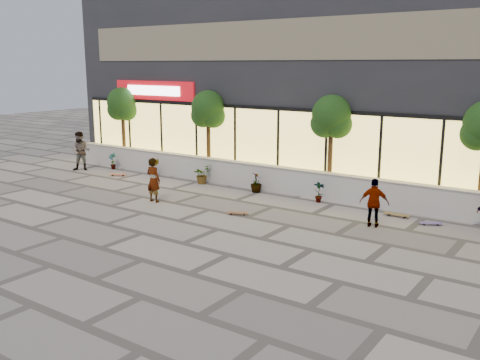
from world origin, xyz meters
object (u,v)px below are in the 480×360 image
Objects in this scene: tree_midwest at (208,111)px; skateboard_center at (238,213)px; skater_right_near at (374,203)px; skateboard_right_near at (397,214)px; skater_left at (81,151)px; skater_center at (153,180)px; tree_west at (122,106)px; skateboard_left at (118,174)px; skateboard_right_far at (431,223)px; tree_mideast at (331,119)px.

tree_midwest reaches higher than skateboard_center.
skater_right_near is 1.68m from skateboard_right_near.
skater_center is at bearing -50.41° from skater_left.
skater_right_near is (15.00, -0.69, -0.16)m from skater_left.
tree_midwest reaches higher than skater_center.
skateboard_right_near is at bearing -112.92° from skater_right_near.
tree_west is at bearing -36.18° from skater_center.
skater_center is (6.60, -4.70, -2.15)m from tree_west.
skater_left is at bearing -19.28° from skater_center.
skater_center is 2.13× the size of skateboard_left.
skateboard_center is (4.71, -4.37, -2.91)m from tree_midwest.
tree_midwest is 11.00m from skateboard_right_far.
skateboard_left is (2.42, 0.08, -0.86)m from skater_left.
skateboard_right_near is 1.25m from skateboard_right_far.
tree_midwest is at bearing -32.28° from skater_right_near.
skateboard_center is at bearing 3.86° from skater_right_near.
skater_left is at bearing -169.07° from tree_mideast.
skateboard_right_far is at bearing -30.04° from skater_left.
tree_west is 11.48m from skateboard_center.
tree_west reaches higher than skateboard_right_near.
skateboard_center is (3.61, 0.33, -0.76)m from skater_center.
tree_west and tree_mideast have the same top height.
skateboard_right_far is (16.46, 0.52, -0.87)m from skater_left.
skateboard_center is at bearing -42.72° from skater_left.
tree_midwest is at bearing 109.07° from skateboard_center.
skater_right_near is at bearing -10.37° from skateboard_center.
tree_mideast is at bearing 45.50° from skateboard_center.
skater_center reaches higher than skater_right_near.
tree_mideast is 7.13m from skater_center.
tree_west is at bearing 101.45° from skateboard_left.
skater_center is (1.10, -4.70, -2.15)m from tree_midwest.
tree_west is 5.33× the size of skateboard_center.
tree_midwest is 4.48× the size of skateboard_right_near.
skateboard_left reaches higher than skateboard_center.
skater_left reaches higher than skater_right_near.
tree_midwest is 9.80m from skateboard_right_near.
skateboard_center is 1.05× the size of skateboard_right_far.
skateboard_right_near is at bearing 4.35° from skateboard_center.
tree_mideast is at bearing -136.91° from skater_center.
skateboard_left is (-3.58, -2.24, -2.91)m from tree_midwest.
tree_midwest is at bearing 180.00° from tree_mideast.
skateboard_right_near is (3.24, -1.50, -2.90)m from tree_mideast.
skater_right_near is at bearing -45.10° from tree_mideast.
skateboard_right_far is (4.46, -1.80, -2.92)m from tree_mideast.
skater_left is (-12.00, -2.32, -2.04)m from tree_mideast.
skateboard_center is 0.84× the size of skateboard_right_near.
skater_left is (-0.50, -2.32, -2.04)m from tree_west.
skater_left is 1.21× the size of skater_right_near.
tree_mideast reaches higher than skateboard_right_near.
tree_west is 1.00× the size of tree_midwest.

